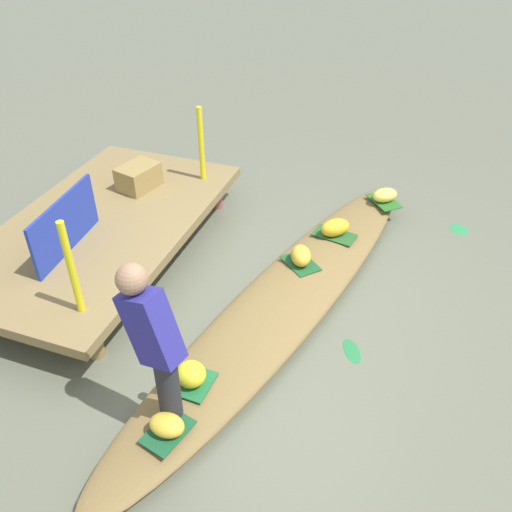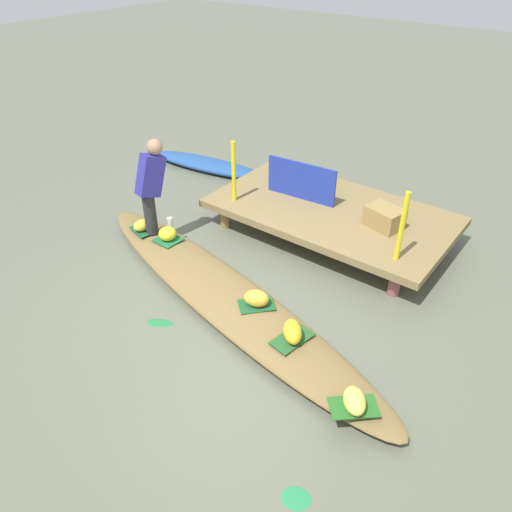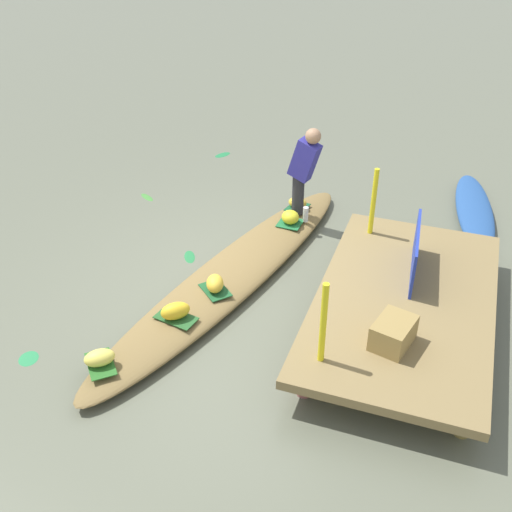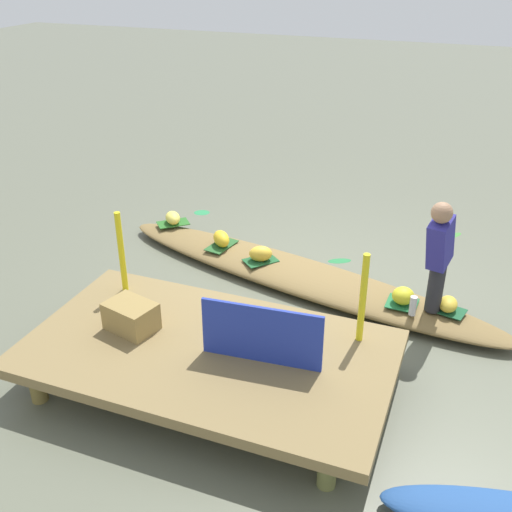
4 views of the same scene
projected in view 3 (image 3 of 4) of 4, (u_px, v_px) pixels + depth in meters
The scene contains 24 objects.
canal_water at pixel (232, 281), 7.40m from camera, with size 40.00×40.00×0.00m, color #5F6350.
dock_platform at pixel (405, 303), 6.49m from camera, with size 3.20×1.80×0.40m.
vendor_boat at pixel (232, 275), 7.35m from camera, with size 4.99×0.80×0.19m, color brown.
moored_boat at pixel (474, 211), 8.68m from camera, with size 2.28×0.49×0.18m, color #254D8D.
leaf_mat_0 at pixel (290, 223), 8.17m from camera, with size 0.31×0.30×0.01m, color #1D6536.
banana_bunch_0 at pixel (290, 217), 8.12m from camera, with size 0.22×0.23×0.18m, color yellow.
leaf_mat_1 at pixel (176, 318), 6.51m from camera, with size 0.44×0.24×0.01m, color #235626.
banana_bunch_1 at pixel (175, 311), 6.46m from camera, with size 0.31×0.18×0.19m, color gold.
leaf_mat_2 at pixel (215, 290), 6.92m from camera, with size 0.38×0.25×0.01m, color #1A5128.
banana_bunch_2 at pixel (215, 283), 6.87m from camera, with size 0.27×0.19×0.18m, color gold.
leaf_mat_3 at pixel (101, 364), 5.92m from camera, with size 0.41×0.24×0.01m, color #276322.
banana_bunch_3 at pixel (99, 358), 5.88m from camera, with size 0.29×0.19×0.16m, color #EBD956.
leaf_mat_4 at pixel (297, 207), 8.54m from camera, with size 0.35×0.24×0.01m, color #19512F.
banana_bunch_4 at pixel (297, 203), 8.50m from camera, with size 0.25×0.18×0.14m, color gold.
vendor_person at pixel (304, 167), 8.00m from camera, with size 0.27×0.45×1.24m.
water_bottle at pixel (306, 214), 8.17m from camera, with size 0.07×0.07×0.21m, color silver.
market_banner at pixel (415, 252), 6.71m from camera, with size 1.03×0.03×0.53m, color #21359F.
railing_post_west at pixel (373, 202), 7.35m from camera, with size 0.06×0.06×0.85m, color yellow.
railing_post_east at pixel (323, 323), 5.45m from camera, with size 0.06×0.06×0.85m, color yellow.
produce_crate at pixel (393, 333), 5.79m from camera, with size 0.44×0.32×0.26m, color olive.
drifting_plant_0 at pixel (147, 197), 9.20m from camera, with size 0.30×0.10×0.01m, color #3F8335.
drifting_plant_1 at pixel (190, 257), 7.85m from camera, with size 0.30×0.13×0.01m, color #24733C.
drifting_plant_2 at pixel (223, 155), 10.49m from camera, with size 0.30×0.15×0.01m, color #217540.
drifting_plant_3 at pixel (29, 358), 6.27m from camera, with size 0.23×0.20×0.01m, color #28834A.
Camera 3 is at (5.59, 2.28, 4.30)m, focal length 43.55 mm.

